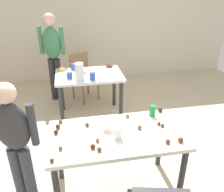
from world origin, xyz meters
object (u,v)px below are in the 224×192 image
dining_table_near (116,142)px  soda_can (152,111)px  dining_table_far (89,81)px  person_girl_near (15,139)px  mixing_bowl (110,125)px  person_adult_far (53,50)px  pitcher_far (79,72)px  chair_far_table (83,74)px

dining_table_near → soda_can: 0.54m
dining_table_far → soda_can: 1.49m
person_girl_near → mixing_bowl: (0.88, 0.07, -0.01)m
soda_can → mixing_bowl: bearing=-162.7°
person_girl_near → person_adult_far: size_ratio=0.85×
person_adult_far → soda_can: 2.40m
dining_table_near → person_girl_near: size_ratio=0.97×
mixing_bowl → soda_can: (0.50, 0.16, 0.02)m
person_girl_near → mixing_bowl: 0.89m
soda_can → person_girl_near: bearing=-170.7°
soda_can → dining_table_near: bearing=-150.3°
person_adult_far → pitcher_far: 1.03m
soda_can → dining_table_far: bearing=112.2°
chair_far_table → pitcher_far: pitcher_far is taller
person_girl_near → pitcher_far: person_girl_near is taller
mixing_bowl → pitcher_far: bearing=99.2°
chair_far_table → pitcher_far: 0.98m
mixing_bowl → pitcher_far: pitcher_far is taller
dining_table_far → person_girl_near: 1.81m
dining_table_near → pitcher_far: size_ratio=5.05×
dining_table_far → person_adult_far: bearing=127.4°
dining_table_near → dining_table_far: same height
dining_table_near → chair_far_table: 2.33m
person_girl_near → chair_far_table: bearing=71.6°
person_girl_near → dining_table_near: bearing=-1.8°
dining_table_near → dining_table_far: (-0.11, 1.63, -0.02)m
dining_table_far → pitcher_far: size_ratio=4.02×
dining_table_near → soda_can: bearing=29.7°
pitcher_far → chair_far_table: bearing=84.1°
person_adult_far → pitcher_far: bearing=-66.5°
chair_far_table → person_adult_far: bearing=174.4°
person_adult_far → dining_table_near: bearing=-74.1°
mixing_bowl → soda_can: soda_can is taller
dining_table_near → pitcher_far: 1.47m
person_adult_far → mixing_bowl: person_adult_far is taller
person_adult_far → mixing_bowl: bearing=-74.6°
dining_table_near → chair_far_table: size_ratio=1.50×
dining_table_near → dining_table_far: 1.63m
dining_table_near → mixing_bowl: 0.18m
person_adult_far → dining_table_far: bearing=-52.6°
dining_table_near → dining_table_far: bearing=93.9°
dining_table_near → dining_table_far: size_ratio=1.26×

